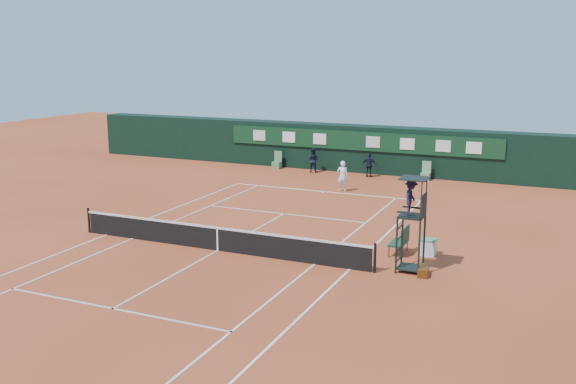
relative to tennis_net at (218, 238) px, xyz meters
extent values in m
plane|color=#B74D2B|center=(0.00, 0.00, -0.51)|extent=(90.00, 90.00, 0.00)
cube|color=white|center=(0.00, 11.88, -0.50)|extent=(11.05, 0.08, 0.01)
cube|color=white|center=(5.49, 0.00, -0.50)|extent=(0.08, 23.85, 0.01)
cube|color=silver|center=(-5.49, 0.00, -0.50)|extent=(0.08, 23.85, 0.01)
cube|color=silver|center=(4.12, 0.00, -0.50)|extent=(0.08, 23.85, 0.01)
cube|color=silver|center=(-4.12, 0.00, -0.50)|extent=(0.08, 23.85, 0.01)
cube|color=silver|center=(0.00, 6.40, -0.50)|extent=(8.31, 0.08, 0.01)
cube|color=silver|center=(0.00, -6.40, -0.50)|extent=(8.31, 0.08, 0.01)
cube|color=silver|center=(0.00, 0.00, -0.50)|extent=(0.08, 12.88, 0.01)
cube|color=white|center=(0.00, 11.73, -0.50)|extent=(0.08, 0.30, 0.01)
cube|color=black|center=(0.00, 0.00, -0.06)|extent=(12.60, 0.04, 0.90)
cube|color=silver|center=(0.00, 0.00, 0.42)|extent=(12.80, 0.06, 0.08)
cube|color=white|center=(0.00, 0.00, -0.05)|extent=(0.06, 0.05, 0.92)
cylinder|color=black|center=(6.40, 0.00, 0.04)|extent=(0.10, 0.10, 1.10)
cylinder|color=black|center=(-6.40, 0.00, 0.04)|extent=(0.10, 0.10, 1.10)
cube|color=black|center=(0.00, 18.75, 0.99)|extent=(40.00, 1.50, 3.00)
cube|color=#0F371C|center=(0.00, 17.94, 1.59)|extent=(18.00, 0.10, 1.20)
cube|color=silver|center=(-7.00, 17.87, 1.59)|extent=(0.90, 0.04, 0.70)
cube|color=white|center=(-4.80, 17.87, 1.59)|extent=(0.90, 0.04, 0.70)
cube|color=white|center=(-2.60, 17.87, 1.59)|extent=(0.90, 0.04, 0.70)
cube|color=silver|center=(1.00, 17.87, 1.59)|extent=(0.90, 0.04, 0.70)
cube|color=white|center=(3.20, 17.87, 1.59)|extent=(0.90, 0.04, 0.70)
cube|color=silver|center=(5.40, 17.87, 1.59)|extent=(0.90, 0.04, 0.70)
cube|color=white|center=(7.20, 17.87, 1.59)|extent=(0.90, 0.04, 0.70)
cube|color=#537E57|center=(-5.50, 17.45, -0.28)|extent=(0.55, 0.50, 0.46)
cube|color=#57855E|center=(-5.50, 17.67, 0.29)|extent=(0.55, 0.06, 0.70)
cube|color=#5E9066|center=(4.50, 17.45, -0.28)|extent=(0.55, 0.50, 0.46)
cube|color=#63976F|center=(4.50, 17.67, 0.29)|extent=(0.55, 0.06, 0.70)
cylinder|color=black|center=(7.09, 0.26, 0.49)|extent=(0.07, 0.07, 2.00)
cylinder|color=black|center=(7.09, 1.06, 0.49)|extent=(0.07, 0.07, 2.00)
cylinder|color=black|center=(7.89, 0.26, 0.49)|extent=(0.07, 0.07, 2.00)
cylinder|color=black|center=(7.89, 1.06, 0.49)|extent=(0.07, 0.07, 2.00)
cube|color=black|center=(7.49, 0.66, 1.53)|extent=(0.85, 0.85, 0.08)
cube|color=black|center=(7.89, 0.66, 1.94)|extent=(0.06, 0.85, 0.80)
cube|color=black|center=(7.49, 0.24, 1.74)|extent=(0.85, 0.05, 0.06)
cube|color=black|center=(7.49, 1.08, 1.74)|extent=(0.85, 0.05, 0.06)
cylinder|color=black|center=(7.89, 0.26, 2.39)|extent=(0.04, 0.04, 1.00)
cylinder|color=black|center=(7.89, 1.06, 2.39)|extent=(0.04, 0.04, 1.00)
cube|color=black|center=(7.54, 0.66, 2.89)|extent=(0.95, 0.95, 0.04)
cube|color=black|center=(7.49, 0.66, -0.36)|extent=(0.80, 0.80, 0.05)
cube|color=black|center=(7.09, 0.66, -0.11)|extent=(0.04, 0.80, 0.04)
cube|color=black|center=(7.09, 0.66, 0.29)|extent=(0.04, 0.80, 0.04)
cube|color=black|center=(7.09, 0.66, 0.69)|extent=(0.04, 0.80, 0.04)
cube|color=black|center=(7.09, 0.66, 1.09)|extent=(0.04, 0.80, 0.04)
imported|color=black|center=(7.44, 0.66, 2.21)|extent=(0.47, 0.82, 1.28)
cube|color=#183C27|center=(6.62, 2.48, -0.06)|extent=(0.55, 1.20, 0.08)
cube|color=#1B4429|center=(6.87, 2.48, 0.29)|extent=(0.06, 1.20, 0.60)
cylinder|color=black|center=(6.40, 1.93, -0.30)|extent=(0.04, 0.04, 0.41)
cylinder|color=black|center=(6.84, 1.93, -0.30)|extent=(0.04, 0.04, 0.41)
cylinder|color=black|center=(6.40, 3.03, -0.30)|extent=(0.04, 0.04, 0.41)
cylinder|color=black|center=(6.84, 3.03, -0.30)|extent=(0.04, 0.04, 0.41)
cube|color=black|center=(8.03, 0.45, -0.36)|extent=(0.47, 0.85, 0.30)
cube|color=silver|center=(7.72, 2.80, -0.21)|extent=(0.55, 0.55, 0.60)
cube|color=#58875D|center=(7.72, 2.80, 0.11)|extent=(0.57, 0.57, 0.05)
sphere|color=yellow|center=(1.11, 5.92, -0.47)|extent=(0.07, 0.07, 0.07)
imported|color=white|center=(0.90, 12.39, 0.36)|extent=(0.69, 0.51, 1.74)
imported|color=black|center=(-2.78, 17.13, 0.29)|extent=(0.79, 0.62, 1.59)
imported|color=black|center=(1.06, 17.00, 0.26)|extent=(0.90, 0.38, 1.54)
camera|label=1|loc=(12.34, -21.04, 7.20)|focal=40.00mm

